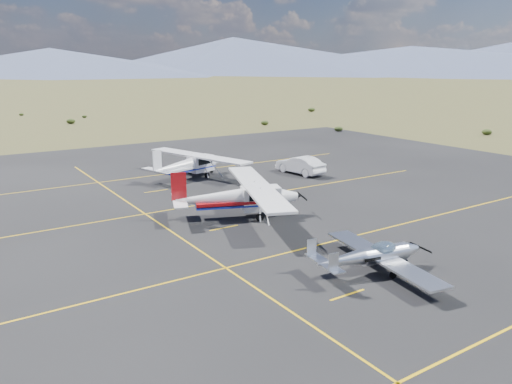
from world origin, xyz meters
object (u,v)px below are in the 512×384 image
object	(u,v)px
aircraft_low_wing	(373,256)
aircraft_plain	(189,164)
sedan	(300,165)
aircraft_cessna	(239,196)

from	to	relation	value
aircraft_low_wing	aircraft_plain	xyz separation A→B (m)	(1.61, 23.62, 0.46)
aircraft_low_wing	sedan	distance (m)	22.49
aircraft_cessna	sedan	size ratio (longest dim) A/B	2.49
aircraft_low_wing	sedan	size ratio (longest dim) A/B	1.64
aircraft_low_wing	aircraft_plain	distance (m)	23.68
sedan	aircraft_plain	bearing A→B (deg)	-30.36
aircraft_cessna	aircraft_plain	size ratio (longest dim) A/B	1.08
aircraft_low_wing	sedan	bearing A→B (deg)	70.62
aircraft_cessna	aircraft_plain	distance (m)	12.62
aircraft_plain	aircraft_low_wing	bearing A→B (deg)	-110.49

